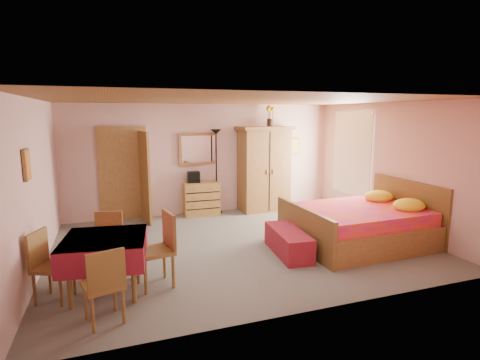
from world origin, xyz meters
name	(u,v)px	position (x,y,z in m)	size (l,w,h in m)	color
floor	(240,245)	(0.00, 0.00, 0.00)	(6.50, 6.50, 0.00)	slate
ceiling	(240,100)	(0.00, 0.00, 2.60)	(6.50, 6.50, 0.00)	brown
wall_back	(206,159)	(0.00, 2.50, 1.30)	(6.50, 0.10, 2.60)	#CF9D96
wall_front	(312,207)	(0.00, -2.50, 1.30)	(6.50, 0.10, 2.60)	#CF9D96
wall_left	(35,186)	(-3.25, 0.00, 1.30)	(0.10, 5.00, 2.60)	#CF9D96
wall_right	(389,166)	(3.25, 0.00, 1.30)	(0.10, 5.00, 2.60)	#CF9D96
doorway	(124,175)	(-1.90, 2.47, 1.02)	(1.06, 0.12, 2.15)	#9E6B35
window	(352,154)	(3.21, 1.20, 1.45)	(0.08, 1.40, 1.95)	white
picture_left	(27,165)	(-3.22, -0.60, 1.70)	(0.04, 0.32, 0.42)	orange
picture_back	(294,146)	(2.35, 2.47, 1.55)	(0.30, 0.04, 0.40)	#D8BF59
chest_of_drawers	(201,199)	(-0.18, 2.28, 0.39)	(0.83, 0.41, 0.78)	#B07F3B
wall_mirror	(198,149)	(-0.18, 2.49, 1.55)	(0.96, 0.05, 0.76)	silver
stereo	(194,177)	(-0.34, 2.33, 0.91)	(0.28, 0.20, 0.26)	black
floor_lamp	(216,172)	(0.22, 2.33, 1.01)	(0.26, 0.26, 2.02)	black
wardrobe	(264,169)	(1.40, 2.21, 1.04)	(1.32, 0.68, 2.07)	brown
sunflower_vase	(270,116)	(1.54, 2.22, 2.32)	(0.20, 0.20, 0.50)	yellow
bed	(359,214)	(2.07, -0.65, 0.56)	(2.40, 1.89, 1.11)	#DF157A
bench	(288,242)	(0.63, -0.69, 0.21)	(0.46, 1.24, 0.41)	maroon
dining_table	(106,265)	(-2.30, -1.14, 0.38)	(1.04, 1.04, 0.77)	maroon
chair_south	(103,284)	(-2.33, -1.91, 0.45)	(0.41, 0.41, 0.91)	olive
chair_north	(107,244)	(-2.28, -0.48, 0.45)	(0.41, 0.41, 0.90)	#9A6334
chair_west	(53,266)	(-2.93, -1.16, 0.46)	(0.42, 0.42, 0.92)	#935E31
chair_east	(155,250)	(-1.66, -1.18, 0.52)	(0.47, 0.47, 1.03)	olive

